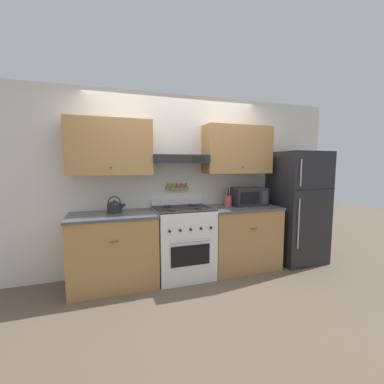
% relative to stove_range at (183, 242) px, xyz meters
% --- Properties ---
extents(ground_plane, '(16.00, 16.00, 0.00)m').
position_rel_stove_range_xyz_m(ground_plane, '(0.00, -0.33, -0.48)').
color(ground_plane, brown).
extents(wall_back, '(5.20, 0.46, 2.55)m').
position_rel_stove_range_xyz_m(wall_back, '(-0.00, 0.31, 0.95)').
color(wall_back, silver).
rests_on(wall_back, ground_plane).
extents(counter_left, '(1.08, 0.68, 0.93)m').
position_rel_stove_range_xyz_m(counter_left, '(-0.92, 0.01, -0.02)').
color(counter_left, '#AD7A47').
rests_on(counter_left, ground_plane).
extents(counter_right, '(1.07, 0.68, 0.93)m').
position_rel_stove_range_xyz_m(counter_right, '(0.92, 0.01, -0.02)').
color(counter_right, '#AD7A47').
rests_on(counter_right, ground_plane).
extents(stove_range, '(0.76, 0.70, 1.05)m').
position_rel_stove_range_xyz_m(stove_range, '(0.00, 0.00, 0.00)').
color(stove_range, white).
rests_on(stove_range, ground_plane).
extents(refrigerator, '(0.74, 0.73, 1.75)m').
position_rel_stove_range_xyz_m(refrigerator, '(1.91, -0.02, 0.39)').
color(refrigerator, '#232326').
rests_on(refrigerator, ground_plane).
extents(tea_kettle, '(0.24, 0.18, 0.22)m').
position_rel_stove_range_xyz_m(tea_kettle, '(-0.89, 0.09, 0.53)').
color(tea_kettle, '#232326').
rests_on(tea_kettle, counter_left).
extents(microwave, '(0.52, 0.37, 0.27)m').
position_rel_stove_range_xyz_m(microwave, '(1.07, 0.11, 0.58)').
color(microwave, '#232326').
rests_on(microwave, counter_right).
extents(utensil_crock, '(0.11, 0.11, 0.31)m').
position_rel_stove_range_xyz_m(utensil_crock, '(0.73, 0.09, 0.53)').
color(utensil_crock, '#B24C42').
rests_on(utensil_crock, counter_right).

